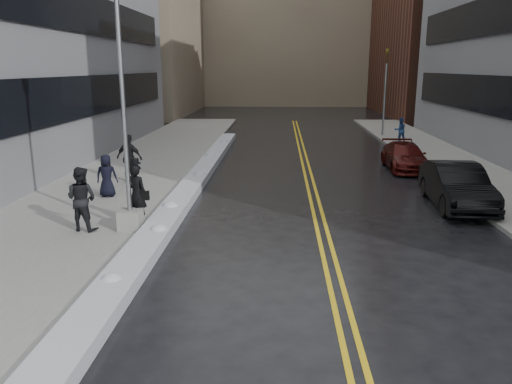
# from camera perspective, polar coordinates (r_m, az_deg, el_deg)

# --- Properties ---
(ground) EXTENTS (160.00, 160.00, 0.00)m
(ground) POSITION_cam_1_polar(r_m,az_deg,el_deg) (13.13, -2.54, -7.87)
(ground) COLOR black
(ground) RESTS_ON ground
(sidewalk_west) EXTENTS (5.50, 50.00, 0.15)m
(sidewalk_west) POSITION_cam_1_polar(r_m,az_deg,el_deg) (23.68, -14.27, 1.88)
(sidewalk_west) COLOR gray
(sidewalk_west) RESTS_ON ground
(sidewalk_east) EXTENTS (4.00, 50.00, 0.15)m
(sidewalk_east) POSITION_cam_1_polar(r_m,az_deg,el_deg) (24.31, 24.04, 1.39)
(sidewalk_east) COLOR gray
(sidewalk_east) RESTS_ON ground
(lane_line_left) EXTENTS (0.12, 50.00, 0.01)m
(lane_line_left) POSITION_cam_1_polar(r_m,az_deg,el_deg) (22.69, 5.71, 1.54)
(lane_line_left) COLOR gold
(lane_line_left) RESTS_ON ground
(lane_line_right) EXTENTS (0.12, 50.00, 0.01)m
(lane_line_right) POSITION_cam_1_polar(r_m,az_deg,el_deg) (22.71, 6.47, 1.53)
(lane_line_right) COLOR gold
(lane_line_right) RESTS_ON ground
(snow_ridge) EXTENTS (0.90, 30.00, 0.34)m
(snow_ridge) POSITION_cam_1_polar(r_m,az_deg,el_deg) (20.99, -7.21, 0.94)
(snow_ridge) COLOR #BABCC4
(snow_ridge) RESTS_ON ground
(building_west_far) EXTENTS (14.00, 22.00, 18.00)m
(building_west_far) POSITION_cam_1_polar(r_m,az_deg,el_deg) (58.69, -14.42, 17.67)
(building_west_far) COLOR gray
(building_west_far) RESTS_ON ground
(building_far) EXTENTS (36.00, 16.00, 22.00)m
(building_far) POSITION_cam_1_polar(r_m,az_deg,el_deg) (72.38, 3.63, 18.89)
(building_far) COLOR gray
(building_far) RESTS_ON ground
(lamppost) EXTENTS (0.65, 0.65, 7.62)m
(lamppost) POSITION_cam_1_polar(r_m,az_deg,el_deg) (15.00, -14.62, 4.53)
(lamppost) COLOR gray
(lamppost) RESTS_ON sidewalk_west
(fire_hydrant) EXTENTS (0.26, 0.26, 0.73)m
(fire_hydrant) POSITION_cam_1_polar(r_m,az_deg,el_deg) (23.87, 21.91, 2.55)
(fire_hydrant) COLOR maroon
(fire_hydrant) RESTS_ON sidewalk_east
(traffic_signal) EXTENTS (0.16, 0.20, 6.00)m
(traffic_signal) POSITION_cam_1_polar(r_m,az_deg,el_deg) (36.89, 14.54, 11.32)
(traffic_signal) COLOR gray
(traffic_signal) RESTS_ON sidewalk_east
(pedestrian_fedora) EXTENTS (0.82, 0.68, 1.92)m
(pedestrian_fedora) POSITION_cam_1_polar(r_m,az_deg,el_deg) (15.70, -13.45, -0.29)
(pedestrian_fedora) COLOR black
(pedestrian_fedora) RESTS_ON sidewalk_west
(pedestrian_b) EXTENTS (1.09, 0.93, 1.93)m
(pedestrian_b) POSITION_cam_1_polar(r_m,az_deg,el_deg) (15.66, -19.32, -0.73)
(pedestrian_b) COLOR black
(pedestrian_b) RESTS_ON sidewalk_west
(pedestrian_c) EXTENTS (0.83, 0.59, 1.60)m
(pedestrian_c) POSITION_cam_1_polar(r_m,az_deg,el_deg) (19.51, -16.70, 1.80)
(pedestrian_c) COLOR black
(pedestrian_c) RESTS_ON sidewalk_west
(pedestrian_d) EXTENTS (1.27, 0.79, 2.02)m
(pedestrian_d) POSITION_cam_1_polar(r_m,az_deg,el_deg) (21.82, -14.26, 3.77)
(pedestrian_d) COLOR black
(pedestrian_d) RESTS_ON sidewalk_west
(pedestrian_east) EXTENTS (0.84, 0.69, 1.59)m
(pedestrian_east) POSITION_cam_1_polar(r_m,az_deg,el_deg) (33.83, 16.15, 6.82)
(pedestrian_east) COLOR navy
(pedestrian_east) RESTS_ON sidewalk_east
(car_black) EXTENTS (1.82, 4.80, 1.56)m
(car_black) POSITION_cam_1_polar(r_m,az_deg,el_deg) (19.24, 21.94, 0.67)
(car_black) COLOR black
(car_black) RESTS_ON ground
(car_maroon) EXTENTS (1.89, 4.46, 1.28)m
(car_maroon) POSITION_cam_1_polar(r_m,az_deg,el_deg) (25.59, 16.65, 3.91)
(car_maroon) COLOR #3E0C09
(car_maroon) RESTS_ON ground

